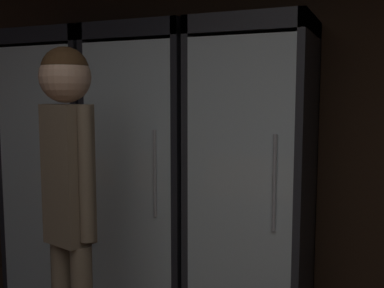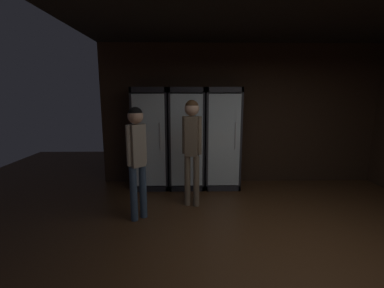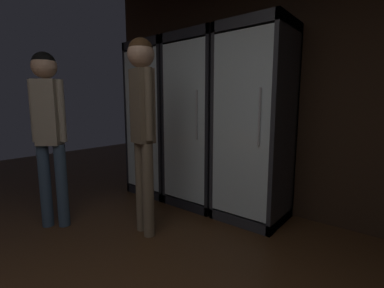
{
  "view_description": "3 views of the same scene",
  "coord_description": "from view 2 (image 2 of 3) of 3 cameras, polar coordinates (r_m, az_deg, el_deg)",
  "views": [
    {
      "loc": [
        0.11,
        0.14,
        1.52
      ],
      "look_at": [
        -0.8,
        2.27,
        1.26
      ],
      "focal_mm": 41.92,
      "sensor_mm": 36.0,
      "label": 1
    },
    {
      "loc": [
        -1.26,
        -2.33,
        1.8
      ],
      "look_at": [
        -1.18,
        2.61,
        0.88
      ],
      "focal_mm": 24.56,
      "sensor_mm": 36.0,
      "label": 2
    },
    {
      "loc": [
        0.61,
        0.22,
        1.18
      ],
      "look_at": [
        -1.26,
        2.53,
        0.73
      ],
      "focal_mm": 24.98,
      "sensor_mm": 36.0,
      "label": 3
    }
  ],
  "objects": [
    {
      "name": "shopper_far",
      "position": [
        3.78,
        -11.91,
        -1.45
      ],
      "size": [
        0.26,
        0.25,
        1.64
      ],
      "color": "#384C66",
      "rests_on": "ground"
    },
    {
      "name": "cooler_center",
      "position": [
        5.17,
        6.49,
        1.13
      ],
      "size": [
        0.66,
        0.62,
        1.94
      ],
      "color": "#2B2B30",
      "rests_on": "ground"
    },
    {
      "name": "cooler_far_left",
      "position": [
        5.18,
        -8.76,
        1.02
      ],
      "size": [
        0.66,
        0.62,
        1.94
      ],
      "color": "black",
      "rests_on": "ground"
    },
    {
      "name": "shopper_near",
      "position": [
        4.15,
        -0.03,
        1.13
      ],
      "size": [
        0.31,
        0.23,
        1.73
      ],
      "color": "#72604C",
      "rests_on": "ground"
    },
    {
      "name": "ceiling_panel",
      "position": [
        3.71,
        21.16,
        26.04
      ],
      "size": [
        6.0,
        8.0,
        0.06
      ],
      "primitive_type": "cube",
      "color": "black",
      "rests_on": "wall_back"
    },
    {
      "name": "wall_back",
      "position": [
        5.53,
        12.29,
        6.2
      ],
      "size": [
        6.0,
        0.06,
        2.8
      ],
      "primitive_type": "cube",
      "color": "black",
      "rests_on": "ground"
    },
    {
      "name": "ground_plane",
      "position": [
        3.21,
        24.76,
        -24.64
      ],
      "size": [
        12.0,
        12.0,
        0.0
      ],
      "primitive_type": "plane",
      "color": "#422816"
    },
    {
      "name": "cooler_left",
      "position": [
        5.13,
        -1.14,
        0.98
      ],
      "size": [
        0.66,
        0.62,
        1.94
      ],
      "color": "black",
      "rests_on": "ground"
    }
  ]
}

